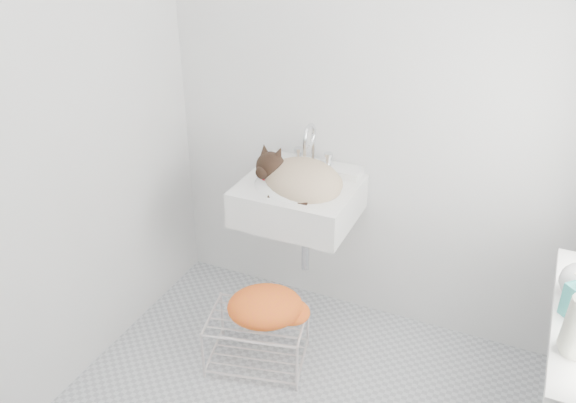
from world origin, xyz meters
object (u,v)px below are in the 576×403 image
at_px(bottle_c, 575,295).
at_px(wire_rack, 257,338).
at_px(bottle_b, 575,316).
at_px(cat, 300,179).
at_px(bottle_a, 573,352).
at_px(sink, 299,184).

bearing_deg(bottle_c, wire_rack, 179.24).
relative_size(wire_rack, bottle_b, 2.48).
height_order(cat, bottle_a, cat).
height_order(bottle_a, bottle_c, bottle_a).
xyz_separation_m(bottle_a, bottle_c, (0.00, 0.33, 0.00)).
bearing_deg(wire_rack, bottle_a, -14.64).
distance_m(wire_rack, bottle_b, 1.51).
relative_size(cat, wire_rack, 1.01).
bearing_deg(bottle_a, bottle_c, 90.00).
relative_size(cat, bottle_b, 2.49).
bearing_deg(bottle_a, bottle_b, 90.00).
bearing_deg(sink, bottle_b, -23.10).
bearing_deg(cat, wire_rack, -85.74).
xyz_separation_m(sink, wire_rack, (-0.05, -0.40, -0.70)).
bearing_deg(sink, cat, -52.44).
relative_size(wire_rack, bottle_c, 2.61).
height_order(wire_rack, bottle_a, bottle_a).
distance_m(sink, cat, 0.05).
bearing_deg(wire_rack, bottle_c, -0.76).
xyz_separation_m(wire_rack, bottle_c, (1.33, -0.02, 0.70)).
relative_size(cat, bottle_c, 2.63).
distance_m(cat, bottle_b, 1.37).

